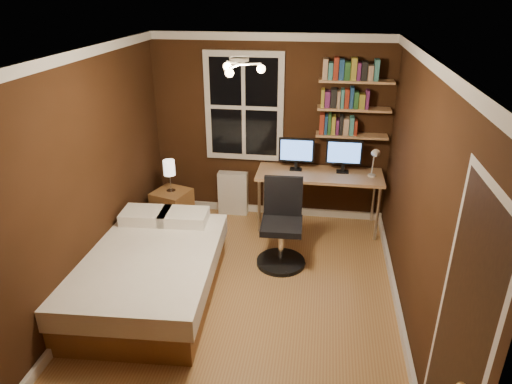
# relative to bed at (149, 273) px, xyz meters

# --- Properties ---
(floor) EXTENTS (4.20, 4.20, 0.00)m
(floor) POSITION_rel_bed_xyz_m (1.00, 0.06, -0.28)
(floor) COLOR #8E5F39
(floor) RESTS_ON ground
(wall_back) EXTENTS (3.20, 0.04, 2.50)m
(wall_back) POSITION_rel_bed_xyz_m (1.00, 2.16, 0.97)
(wall_back) COLOR black
(wall_back) RESTS_ON ground
(wall_left) EXTENTS (0.04, 4.20, 2.50)m
(wall_left) POSITION_rel_bed_xyz_m (-0.60, 0.06, 0.97)
(wall_left) COLOR black
(wall_left) RESTS_ON ground
(wall_right) EXTENTS (0.04, 4.20, 2.50)m
(wall_right) POSITION_rel_bed_xyz_m (2.60, 0.06, 0.97)
(wall_right) COLOR black
(wall_right) RESTS_ON ground
(ceiling) EXTENTS (3.20, 4.20, 0.02)m
(ceiling) POSITION_rel_bed_xyz_m (1.00, 0.06, 2.22)
(ceiling) COLOR white
(ceiling) RESTS_ON wall_back
(window) EXTENTS (1.06, 0.06, 1.46)m
(window) POSITION_rel_bed_xyz_m (0.65, 2.12, 1.27)
(window) COLOR silver
(window) RESTS_ON wall_back
(door) EXTENTS (0.03, 0.82, 2.05)m
(door) POSITION_rel_bed_xyz_m (2.59, -1.49, 0.75)
(door) COLOR black
(door) RESTS_ON ground
(ceiling_fixture) EXTENTS (0.44, 0.44, 0.18)m
(ceiling_fixture) POSITION_rel_bed_xyz_m (1.00, -0.04, 2.12)
(ceiling_fixture) COLOR beige
(ceiling_fixture) RESTS_ON ceiling
(bookshelf_lower) EXTENTS (0.92, 0.22, 0.03)m
(bookshelf_lower) POSITION_rel_bed_xyz_m (2.08, 2.04, 0.97)
(bookshelf_lower) COLOR tan
(bookshelf_lower) RESTS_ON wall_back
(books_row_lower) EXTENTS (0.54, 0.16, 0.23)m
(books_row_lower) POSITION_rel_bed_xyz_m (2.08, 2.04, 1.10)
(books_row_lower) COLOR maroon
(books_row_lower) RESTS_ON bookshelf_lower
(bookshelf_middle) EXTENTS (0.92, 0.22, 0.03)m
(bookshelf_middle) POSITION_rel_bed_xyz_m (2.08, 2.04, 1.32)
(bookshelf_middle) COLOR tan
(bookshelf_middle) RESTS_ON wall_back
(books_row_middle) EXTENTS (0.60, 0.16, 0.23)m
(books_row_middle) POSITION_rel_bed_xyz_m (2.08, 2.04, 1.45)
(books_row_middle) COLOR navy
(books_row_middle) RESTS_ON bookshelf_middle
(bookshelf_upper) EXTENTS (0.92, 0.22, 0.03)m
(bookshelf_upper) POSITION_rel_bed_xyz_m (2.08, 2.04, 1.67)
(bookshelf_upper) COLOR tan
(bookshelf_upper) RESTS_ON wall_back
(books_row_upper) EXTENTS (0.60, 0.16, 0.23)m
(books_row_upper) POSITION_rel_bed_xyz_m (2.08, 2.04, 1.80)
(books_row_upper) COLOR #245426
(books_row_upper) RESTS_ON bookshelf_upper
(bed) EXTENTS (1.50, 2.00, 0.65)m
(bed) POSITION_rel_bed_xyz_m (0.00, 0.00, 0.00)
(bed) COLOR brown
(bed) RESTS_ON ground
(nightstand) EXTENTS (0.54, 0.54, 0.54)m
(nightstand) POSITION_rel_bed_xyz_m (-0.23, 1.49, -0.01)
(nightstand) COLOR brown
(nightstand) RESTS_ON ground
(bedside_lamp) EXTENTS (0.15, 0.15, 0.44)m
(bedside_lamp) POSITION_rel_bed_xyz_m (-0.23, 1.49, 0.48)
(bedside_lamp) COLOR white
(bedside_lamp) RESTS_ON nightstand
(radiator) EXTENTS (0.42, 0.15, 0.63)m
(radiator) POSITION_rel_bed_xyz_m (0.49, 2.04, 0.03)
(radiator) COLOR silver
(radiator) RESTS_ON ground
(desk) EXTENTS (1.64, 0.62, 0.78)m
(desk) POSITION_rel_bed_xyz_m (1.70, 1.83, 0.44)
(desk) COLOR tan
(desk) RESTS_ON ground
(monitor_left) EXTENTS (0.47, 0.12, 0.44)m
(monitor_left) POSITION_rel_bed_xyz_m (1.38, 1.91, 0.72)
(monitor_left) COLOR black
(monitor_left) RESTS_ON desk
(monitor_right) EXTENTS (0.47, 0.12, 0.44)m
(monitor_right) POSITION_rel_bed_xyz_m (2.00, 1.91, 0.72)
(monitor_right) COLOR black
(monitor_right) RESTS_ON desk
(desk_lamp) EXTENTS (0.14, 0.32, 0.44)m
(desk_lamp) POSITION_rel_bed_xyz_m (2.37, 1.75, 0.72)
(desk_lamp) COLOR silver
(desk_lamp) RESTS_ON desk
(office_chair) EXTENTS (0.57, 0.57, 1.04)m
(office_chair) POSITION_rel_bed_xyz_m (1.31, 0.86, 0.12)
(office_chair) COLOR black
(office_chair) RESTS_ON ground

